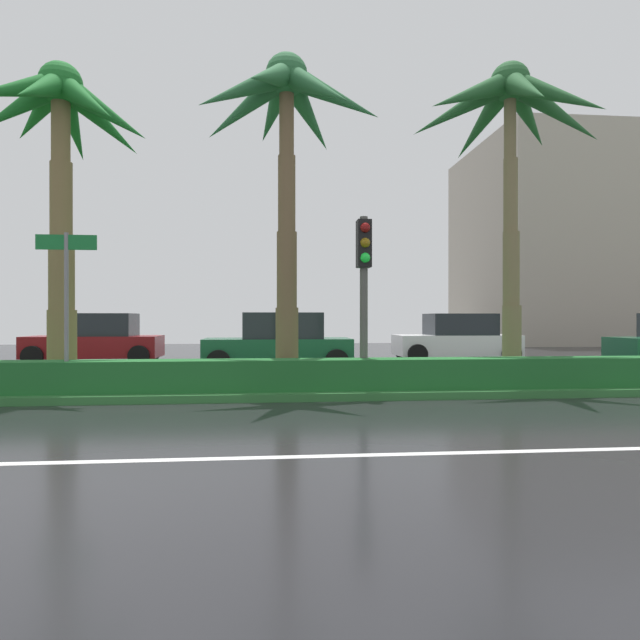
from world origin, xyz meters
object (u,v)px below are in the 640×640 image
at_px(car_in_traffic_leading, 96,340).
at_px(car_in_traffic_second, 279,343).
at_px(traffic_signal_median_right, 364,270).
at_px(street_name_sign, 66,290).
at_px(car_in_traffic_third, 457,339).
at_px(palm_tree_centre, 285,122).
at_px(palm_tree_centre_left, 61,138).
at_px(palm_tree_centre_right, 510,122).

xyz_separation_m(car_in_traffic_leading, car_in_traffic_second, (6.09, -2.88, 0.00)).
relative_size(traffic_signal_median_right, street_name_sign, 1.15).
relative_size(street_name_sign, car_in_traffic_second, 0.70).
height_order(car_in_traffic_second, car_in_traffic_third, same).
bearing_deg(car_in_traffic_leading, palm_tree_centre, 129.71).
bearing_deg(palm_tree_centre_left, car_in_traffic_leading, 100.91).
bearing_deg(palm_tree_centre, traffic_signal_median_right, -27.65).
bearing_deg(car_in_traffic_leading, car_in_traffic_second, 154.71).
relative_size(palm_tree_centre_left, car_in_traffic_third, 1.60).
height_order(palm_tree_centre, car_in_traffic_second, palm_tree_centre).
bearing_deg(palm_tree_centre_left, car_in_traffic_third, 31.50).
distance_m(palm_tree_centre, traffic_signal_median_right, 3.68).
height_order(palm_tree_centre, traffic_signal_median_right, palm_tree_centre).
relative_size(car_in_traffic_second, car_in_traffic_third, 1.00).
bearing_deg(palm_tree_centre, car_in_traffic_leading, 129.71).
relative_size(palm_tree_centre_left, car_in_traffic_second, 1.60).
xyz_separation_m(palm_tree_centre, car_in_traffic_leading, (-6.12, 7.37, -4.94)).
bearing_deg(palm_tree_centre_right, car_in_traffic_third, 80.42).
xyz_separation_m(palm_tree_centre, car_in_traffic_third, (6.38, 7.27, -4.94)).
bearing_deg(palm_tree_centre, street_name_sign, -164.43).
distance_m(traffic_signal_median_right, car_in_traffic_second, 5.80).
bearing_deg(palm_tree_centre_left, car_in_traffic_second, 40.49).
relative_size(palm_tree_centre_left, palm_tree_centre_right, 0.93).
height_order(palm_tree_centre, car_in_traffic_third, palm_tree_centre).
relative_size(car_in_traffic_leading, car_in_traffic_second, 1.00).
xyz_separation_m(palm_tree_centre, traffic_signal_median_right, (1.56, -0.82, -3.23)).
relative_size(palm_tree_centre_right, traffic_signal_median_right, 2.12).
xyz_separation_m(palm_tree_centre_right, car_in_traffic_leading, (-11.35, 6.92, -5.29)).
bearing_deg(traffic_signal_median_right, palm_tree_centre_left, 168.87).
bearing_deg(traffic_signal_median_right, car_in_traffic_third, 59.23).
relative_size(palm_tree_centre_left, palm_tree_centre, 0.97).
bearing_deg(palm_tree_centre_left, palm_tree_centre_right, 0.15).
height_order(palm_tree_centre_right, street_name_sign, palm_tree_centre_right).
relative_size(palm_tree_centre_right, car_in_traffic_leading, 1.71).
distance_m(street_name_sign, car_in_traffic_leading, 8.84).
bearing_deg(palm_tree_centre, palm_tree_centre_left, 174.87).
bearing_deg(traffic_signal_median_right, car_in_traffic_leading, 133.18).
relative_size(palm_tree_centre_right, car_in_traffic_second, 1.71).
distance_m(palm_tree_centre_left, palm_tree_centre_right, 10.04).
bearing_deg(palm_tree_centre, car_in_traffic_third, 48.73).
relative_size(street_name_sign, car_in_traffic_third, 0.70).
height_order(palm_tree_centre_left, car_in_traffic_leading, palm_tree_centre_left).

